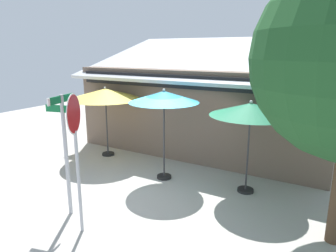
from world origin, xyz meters
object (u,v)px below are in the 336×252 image
Objects in this scene: stop_sign at (75,137)px; patio_umbrella_mustard_left at (105,94)px; street_sign_post at (65,143)px; patio_umbrella_teal_center at (164,98)px; patio_umbrella_forest_green_right at (251,110)px.

stop_sign is 4.94m from patio_umbrella_mustard_left.
stop_sign is (0.77, -0.39, 0.34)m from street_sign_post.
patio_umbrella_mustard_left is (-2.04, 3.68, 0.52)m from street_sign_post.
patio_umbrella_teal_center reaches higher than patio_umbrella_mustard_left.
stop_sign is at bearing -55.35° from patio_umbrella_mustard_left.
stop_sign is 4.42m from patio_umbrella_forest_green_right.
patio_umbrella_forest_green_right is at bearing 44.88° from street_sign_post.
patio_umbrella_forest_green_right is (2.49, 3.64, 0.18)m from stop_sign.
patio_umbrella_teal_center is at bearing 88.60° from stop_sign.
patio_umbrella_forest_green_right is at bearing 55.61° from stop_sign.
patio_umbrella_forest_green_right is at bearing 8.04° from patio_umbrella_teal_center.
patio_umbrella_forest_green_right is (5.30, -0.42, 0.01)m from patio_umbrella_mustard_left.
street_sign_post is at bearing -106.35° from patio_umbrella_teal_center.
stop_sign reaches higher than street_sign_post.
street_sign_post reaches higher than patio_umbrella_mustard_left.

